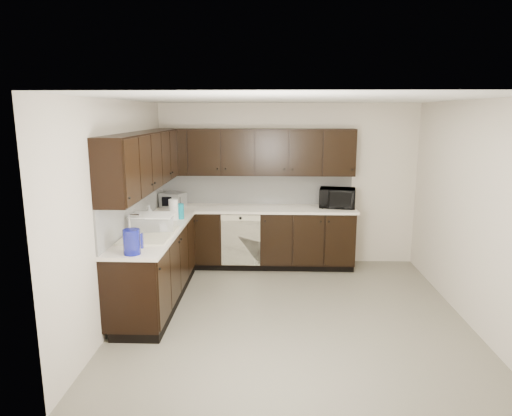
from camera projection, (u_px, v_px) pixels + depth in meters
The scene contains 20 objects.
floor at pixel (291, 313), 5.47m from camera, with size 4.00×4.00×0.00m, color gray.
ceiling at pixel (295, 99), 4.95m from camera, with size 4.00×4.00×0.00m, color white.
wall_back at pixel (287, 184), 7.17m from camera, with size 4.00×0.02×2.50m, color beige.
wall_left at pixel (120, 210), 5.28m from camera, with size 0.02×4.00×2.50m, color beige.
wall_right at pixel (470, 213), 5.14m from camera, with size 0.02×4.00×2.50m, color beige.
wall_front at pixel (305, 270), 3.25m from camera, with size 4.00×0.02×2.50m, color beige.
lower_cabinets at pixel (218, 251), 6.50m from camera, with size 3.00×2.80×0.90m.
countertop at pixel (217, 217), 6.39m from camera, with size 3.03×2.83×0.04m.
backsplash at pixel (204, 196), 6.56m from camera, with size 3.00×2.80×0.48m.
upper_cabinets at pixel (210, 156), 6.32m from camera, with size 3.00×2.80×0.70m.
dishwasher at pixel (241, 237), 6.76m from camera, with size 0.58×0.04×0.78m.
sink at pixel (149, 241), 5.33m from camera, with size 0.54×0.82×0.42m.
microwave at pixel (337, 198), 6.92m from camera, with size 0.53×0.36×0.29m, color black.
soap_bottle_a at pixel (163, 225), 5.48m from camera, with size 0.08×0.08×0.17m, color gray.
soap_bottle_b at pixel (150, 213), 6.05m from camera, with size 0.08×0.08×0.21m, color gray.
toaster_oven at pixel (173, 200), 6.95m from camera, with size 0.35×0.26×0.22m, color silver.
storage_bin at pixel (153, 223), 5.56m from camera, with size 0.50×0.37×0.19m, color white.
blue_pitcher at pixel (132, 242), 4.62m from camera, with size 0.17×0.17×0.26m, color #101695.
teal_tumbler at pixel (180, 211), 6.18m from camera, with size 0.09×0.09×0.21m, color #0C788E.
paper_towel_roll at pixel (174, 210), 6.12m from camera, with size 0.13×0.13×0.28m, color silver.
Camera 1 is at (-0.24, -5.10, 2.35)m, focal length 32.00 mm.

